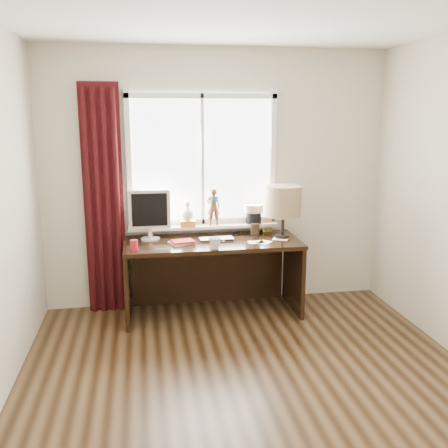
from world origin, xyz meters
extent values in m
cube|color=#4F3720|center=(0.00, 0.00, 0.00)|extent=(3.50, 4.00, 0.00)
cube|color=white|center=(0.00, 0.00, 2.60)|extent=(3.50, 4.00, 0.00)
cube|color=beige|center=(0.00, 2.00, 1.30)|extent=(3.50, 0.00, 2.60)
imported|color=silver|center=(-0.06, 1.64, 0.76)|extent=(0.34, 0.23, 0.03)
imported|color=white|center=(-0.12, 1.35, 0.81)|extent=(0.15, 0.15, 0.11)
cylinder|color=maroon|center=(-0.85, 1.42, 0.80)|extent=(0.07, 0.07, 0.09)
cube|color=white|center=(-0.15, 1.99, 1.50)|extent=(1.40, 0.02, 1.30)
cube|color=silver|center=(-0.15, 1.96, 0.88)|extent=(1.50, 0.05, 0.05)
cube|color=silver|center=(-0.15, 1.96, 2.12)|extent=(1.50, 0.05, 0.05)
cube|color=silver|center=(-0.88, 1.96, 1.50)|extent=(0.05, 0.05, 1.40)
cube|color=silver|center=(0.57, 1.96, 1.50)|extent=(0.05, 0.05, 1.40)
cube|color=silver|center=(-0.15, 1.96, 1.50)|extent=(0.03, 0.05, 1.30)
cube|color=silver|center=(-0.15, 1.91, 0.83)|extent=(1.52, 0.18, 0.03)
cylinder|color=#610002|center=(-0.72, 1.89, 0.98)|extent=(0.15, 0.15, 0.26)
cube|color=gold|center=(-0.32, 1.87, 0.88)|extent=(0.15, 0.12, 0.06)
sphere|color=beige|center=(-0.32, 1.87, 0.97)|extent=(0.13, 0.13, 0.13)
sphere|color=beige|center=(-0.32, 1.87, 1.07)|extent=(0.07, 0.07, 0.07)
imported|color=#5A2F1D|center=(-0.05, 1.87, 1.04)|extent=(0.14, 0.10, 0.38)
cylinder|color=#1E4C51|center=(-0.05, 1.86, 1.12)|extent=(0.09, 0.09, 0.05)
cylinder|color=black|center=(0.36, 1.89, 0.91)|extent=(0.16, 0.16, 0.12)
cylinder|color=#8C6B4C|center=(0.36, 1.89, 1.01)|extent=(0.20, 0.20, 0.08)
cube|color=black|center=(-1.13, 1.92, 1.12)|extent=(0.38, 0.05, 2.25)
cylinder|color=black|center=(-1.27, 1.89, 1.10)|extent=(0.06, 0.06, 2.20)
cylinder|color=black|center=(-1.18, 1.89, 1.10)|extent=(0.06, 0.06, 2.20)
cylinder|color=black|center=(-1.09, 1.89, 1.10)|extent=(0.06, 0.06, 2.20)
cylinder|color=black|center=(-1.00, 1.89, 1.10)|extent=(0.06, 0.06, 2.20)
cube|color=black|center=(-0.10, 1.63, 0.73)|extent=(1.70, 0.70, 0.04)
cube|color=black|center=(-0.93, 1.63, 0.35)|extent=(0.04, 0.64, 0.71)
cube|color=black|center=(0.73, 1.63, 0.35)|extent=(0.04, 0.64, 0.71)
cube|color=black|center=(-0.10, 1.97, 0.35)|extent=(1.60, 0.03, 0.71)
cylinder|color=beige|center=(-0.69, 1.78, 0.76)|extent=(0.18, 0.18, 0.01)
cylinder|color=beige|center=(-0.69, 1.78, 0.81)|extent=(0.04, 0.04, 0.10)
cube|color=beige|center=(-0.69, 1.78, 1.05)|extent=(0.40, 0.04, 0.38)
cube|color=black|center=(-0.69, 1.76, 1.05)|extent=(0.34, 0.01, 0.32)
cube|color=beige|center=(-0.41, 1.58, 0.76)|extent=(0.26, 0.23, 0.02)
cube|color=maroon|center=(-0.40, 1.57, 0.78)|extent=(0.24, 0.19, 0.01)
cylinder|color=black|center=(0.36, 1.79, 0.81)|extent=(0.09, 0.09, 0.12)
cylinder|color=black|center=(0.34, 1.80, 0.86)|extent=(0.01, 0.01, 0.22)
cylinder|color=black|center=(0.37, 1.78, 0.84)|extent=(0.01, 0.01, 0.19)
cylinder|color=black|center=(0.36, 1.81, 0.88)|extent=(0.01, 0.01, 0.25)
cylinder|color=black|center=(0.38, 1.80, 0.83)|extent=(0.01, 0.01, 0.17)
cube|color=gold|center=(0.52, 1.92, 0.81)|extent=(0.10, 0.02, 0.13)
cube|color=#996633|center=(0.52, 1.91, 0.81)|extent=(0.08, 0.01, 0.10)
cylinder|color=black|center=(0.60, 1.64, 0.77)|extent=(0.14, 0.14, 0.03)
cylinder|color=black|center=(0.60, 1.64, 0.89)|extent=(0.03, 0.03, 0.22)
cylinder|color=#99815A|center=(0.60, 1.64, 1.12)|extent=(0.35, 0.35, 0.30)
cube|color=white|center=(0.30, 1.50, 0.75)|extent=(0.15, 0.11, 0.00)
cube|color=white|center=(0.57, 1.58, 0.75)|extent=(0.18, 0.17, 0.00)
cube|color=white|center=(0.38, 1.49, 0.75)|extent=(0.18, 0.18, 0.00)
torus|color=black|center=(0.04, 1.59, 0.75)|extent=(0.13, 0.13, 0.01)
torus|color=black|center=(0.33, 1.70, 0.75)|extent=(0.14, 0.14, 0.01)
torus|color=black|center=(0.18, 1.84, 0.75)|extent=(0.14, 0.14, 0.01)
camera|label=1|loc=(-0.76, -3.01, 1.97)|focal=40.00mm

